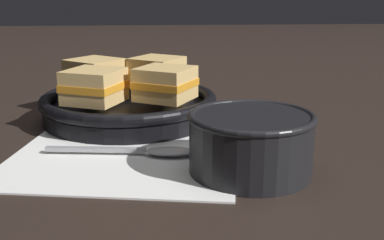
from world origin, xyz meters
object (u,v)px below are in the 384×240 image
at_px(soup_bowl, 251,139).
at_px(spoon, 149,151).
at_px(sandwich_near_left, 94,86).
at_px(sandwich_far_right, 95,74).
at_px(sandwich_near_right, 165,83).
at_px(sandwich_far_left, 157,72).
at_px(skillet, 129,106).

height_order(soup_bowl, spoon, soup_bowl).
xyz_separation_m(soup_bowl, sandwich_near_left, (-0.19, 0.17, 0.03)).
bearing_deg(sandwich_near_left, sandwich_far_right, 96.69).
distance_m(sandwich_near_right, sandwich_far_left, 0.10).
bearing_deg(sandwich_far_left, sandwich_near_left, -128.31).
bearing_deg(sandwich_near_right, sandwich_far_left, 96.69).
bearing_deg(sandwich_near_left, soup_bowl, -42.40).
distance_m(spoon, sandwich_near_right, 0.14).
bearing_deg(sandwich_far_left, sandwich_near_right, -83.31).
height_order(skillet, sandwich_far_left, sandwich_far_left).
xyz_separation_m(sandwich_near_left, sandwich_far_right, (-0.01, 0.10, 0.00)).
height_order(soup_bowl, sandwich_far_right, sandwich_far_right).
height_order(sandwich_near_left, sandwich_far_left, same).
height_order(sandwich_far_left, sandwich_far_right, same).
relative_size(skillet, sandwich_far_left, 3.62).
relative_size(skillet, sandwich_near_right, 3.68).
bearing_deg(spoon, sandwich_near_right, 86.46).
xyz_separation_m(sandwich_near_right, sandwich_far_left, (-0.01, 0.10, 0.00)).
xyz_separation_m(spoon, skillet, (-0.03, 0.17, 0.01)).
height_order(soup_bowl, skillet, soup_bowl).
distance_m(soup_bowl, spoon, 0.13).
bearing_deg(sandwich_far_left, soup_bowl, -70.30).
bearing_deg(skillet, soup_bowl, -57.60).
bearing_deg(sandwich_far_right, skillet, -37.37).
height_order(sandwich_near_left, sandwich_far_right, same).
distance_m(skillet, sandwich_far_left, 0.08).
relative_size(sandwich_far_left, sandwich_far_right, 0.99).
relative_size(soup_bowl, skillet, 0.38).
distance_m(sandwich_near_left, sandwich_far_right, 0.10).
relative_size(sandwich_near_right, sandwich_far_right, 0.97).
relative_size(spoon, sandwich_near_left, 1.88).
bearing_deg(sandwich_far_right, soup_bowl, -53.56).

